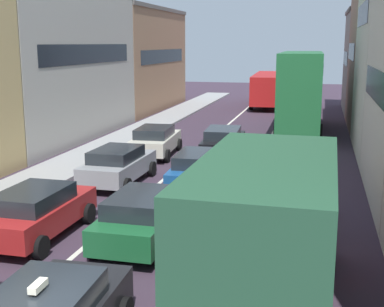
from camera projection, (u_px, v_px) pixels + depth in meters
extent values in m
cube|color=#949494|center=(109.00, 146.00, 29.00)|extent=(2.60, 64.00, 0.14)
cube|color=silver|center=(197.00, 151.00, 27.85)|extent=(0.16, 60.00, 0.01)
cube|color=silver|center=(261.00, 154.00, 27.05)|extent=(0.16, 60.00, 0.01)
cube|color=#B2ADA3|center=(36.00, 62.00, 31.21)|extent=(7.00, 14.57, 9.10)
cube|color=black|center=(90.00, 54.00, 30.30)|extent=(0.02, 11.73, 1.10)
cube|color=#9E7556|center=(125.00, 61.00, 45.24)|extent=(7.00, 14.57, 8.26)
cube|color=black|center=(164.00, 56.00, 44.34)|extent=(0.02, 11.73, 1.10)
cube|color=#66605B|center=(123.00, 9.00, 44.36)|extent=(7.20, 14.57, 0.30)
cube|color=black|center=(345.00, 58.00, 43.69)|extent=(0.02, 7.04, 1.10)
cube|color=black|center=(351.00, 52.00, 35.19)|extent=(0.02, 7.04, 1.10)
cube|color=black|center=(362.00, 14.00, 26.42)|extent=(0.02, 7.04, 1.10)
cube|color=black|center=(375.00, 84.00, 18.64)|extent=(0.02, 7.04, 1.10)
cube|color=#A51E1E|center=(283.00, 211.00, 13.34)|extent=(2.45, 2.45, 1.90)
cube|color=black|center=(288.00, 185.00, 14.41)|extent=(2.02, 0.07, 0.70)
cube|color=#234C33|center=(265.00, 234.00, 9.63)|extent=(2.51, 5.49, 2.80)
cube|color=white|center=(201.00, 214.00, 9.88)|extent=(0.12, 4.48, 0.90)
cylinder|color=black|center=(236.00, 241.00, 13.92)|extent=(0.32, 0.97, 0.96)
cylinder|color=black|center=(330.00, 250.00, 13.31)|extent=(0.32, 0.97, 0.96)
cube|color=#1E2328|center=(39.00, 306.00, 8.94)|extent=(1.68, 2.47, 0.52)
cube|color=#F2EACC|center=(38.00, 286.00, 8.87)|extent=(0.18, 0.45, 0.12)
cylinder|color=black|center=(39.00, 304.00, 10.90)|extent=(0.24, 0.65, 0.64)
cube|color=#19592D|center=(144.00, 220.00, 15.01)|extent=(1.81, 4.30, 0.70)
cube|color=#1E2328|center=(142.00, 203.00, 14.71)|extent=(1.59, 2.41, 0.52)
cylinder|color=black|center=(132.00, 213.00, 16.69)|extent=(0.22, 0.64, 0.64)
cylinder|color=black|center=(188.00, 218.00, 16.26)|extent=(0.22, 0.64, 0.64)
cylinder|color=black|center=(94.00, 247.00, 13.91)|extent=(0.22, 0.64, 0.64)
cylinder|color=black|center=(160.00, 254.00, 13.48)|extent=(0.22, 0.64, 0.64)
cube|color=#A51E1E|center=(38.00, 215.00, 15.45)|extent=(1.84, 4.32, 0.70)
cube|color=#1E2328|center=(33.00, 198.00, 15.15)|extent=(1.61, 2.42, 0.52)
cylinder|color=black|center=(37.00, 209.00, 17.14)|extent=(0.23, 0.64, 0.64)
cylinder|color=black|center=(88.00, 213.00, 16.69)|extent=(0.23, 0.64, 0.64)
cylinder|color=black|center=(41.00, 247.00, 13.92)|extent=(0.23, 0.64, 0.64)
cube|color=#194C8C|center=(199.00, 172.00, 20.60)|extent=(1.97, 4.37, 0.70)
cube|color=#1E2328|center=(198.00, 159.00, 20.30)|extent=(1.68, 2.47, 0.52)
cylinder|color=black|center=(184.00, 171.00, 22.26)|extent=(0.25, 0.65, 0.64)
cylinder|color=black|center=(227.00, 173.00, 21.90)|extent=(0.25, 0.65, 0.64)
cylinder|color=black|center=(167.00, 189.00, 19.45)|extent=(0.25, 0.65, 0.64)
cylinder|color=black|center=(217.00, 192.00, 19.09)|extent=(0.25, 0.65, 0.64)
cube|color=gray|center=(119.00, 167.00, 21.38)|extent=(1.87, 4.33, 0.70)
cube|color=#1E2328|center=(116.00, 155.00, 21.08)|extent=(1.62, 2.43, 0.52)
cylinder|color=black|center=(112.00, 166.00, 23.07)|extent=(0.23, 0.64, 0.64)
cylinder|color=black|center=(152.00, 169.00, 22.61)|extent=(0.23, 0.64, 0.64)
cylinder|color=black|center=(82.00, 183.00, 20.30)|extent=(0.23, 0.64, 0.64)
cylinder|color=black|center=(127.00, 186.00, 19.84)|extent=(0.23, 0.64, 0.64)
cube|color=black|center=(223.00, 144.00, 26.34)|extent=(2.04, 4.40, 0.70)
cube|color=#1E2328|center=(223.00, 134.00, 26.03)|extent=(1.72, 2.49, 0.52)
cylinder|color=black|center=(210.00, 145.00, 27.98)|extent=(0.26, 0.65, 0.64)
cylinder|color=black|center=(244.00, 146.00, 27.65)|extent=(0.26, 0.65, 0.64)
cylinder|color=black|center=(200.00, 156.00, 25.17)|extent=(0.26, 0.65, 0.64)
cylinder|color=black|center=(239.00, 158.00, 24.84)|extent=(0.26, 0.65, 0.64)
cube|color=beige|center=(156.00, 143.00, 26.68)|extent=(2.07, 4.41, 0.70)
cube|color=#1E2328|center=(154.00, 132.00, 26.37)|extent=(1.73, 2.50, 0.52)
cylinder|color=black|center=(146.00, 143.00, 28.32)|extent=(0.26, 0.65, 0.64)
cylinder|color=black|center=(179.00, 145.00, 28.00)|extent=(0.26, 0.65, 0.64)
cylinder|color=black|center=(130.00, 155.00, 25.50)|extent=(0.26, 0.65, 0.64)
cylinder|color=black|center=(167.00, 156.00, 25.18)|extent=(0.26, 0.65, 0.64)
cube|color=silver|center=(287.00, 194.00, 17.54)|extent=(1.87, 4.33, 0.70)
cube|color=#1E2328|center=(287.00, 180.00, 17.24)|extent=(1.62, 2.43, 0.52)
cylinder|color=black|center=(263.00, 191.00, 19.21)|extent=(0.23, 0.64, 0.64)
cylinder|color=black|center=(314.00, 194.00, 18.81)|extent=(0.23, 0.64, 0.64)
cylinder|color=black|center=(254.00, 216.00, 16.42)|extent=(0.23, 0.64, 0.64)
cylinder|color=black|center=(314.00, 220.00, 16.02)|extent=(0.23, 0.64, 0.64)
cube|color=#1E6033|center=(300.00, 105.00, 33.84)|extent=(2.66, 10.54, 2.40)
cube|color=black|center=(300.00, 100.00, 33.77)|extent=(2.68, 9.91, 0.70)
cube|color=#1E6033|center=(302.00, 69.00, 33.37)|extent=(2.66, 10.54, 2.16)
cube|color=black|center=(302.00, 66.00, 33.32)|extent=(2.68, 9.91, 0.64)
cylinder|color=black|center=(283.00, 115.00, 37.97)|extent=(0.32, 1.00, 1.00)
cylinder|color=black|center=(319.00, 117.00, 37.42)|extent=(0.32, 1.00, 1.00)
cylinder|color=black|center=(276.00, 131.00, 31.36)|extent=(0.32, 1.00, 1.00)
cylinder|color=black|center=(319.00, 132.00, 30.81)|extent=(0.32, 1.00, 1.00)
cube|color=#B21919|center=(268.00, 87.00, 47.63)|extent=(2.94, 10.60, 2.40)
cube|color=black|center=(269.00, 83.00, 47.55)|extent=(2.95, 9.97, 0.70)
cylinder|color=black|center=(257.00, 96.00, 51.74)|extent=(0.34, 1.01, 1.00)
cylinder|color=black|center=(283.00, 97.00, 51.26)|extent=(0.34, 1.01, 1.00)
cylinder|color=black|center=(251.00, 104.00, 45.09)|extent=(0.34, 1.01, 1.00)
cylinder|color=black|center=(281.00, 105.00, 44.61)|extent=(0.34, 1.01, 1.00)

